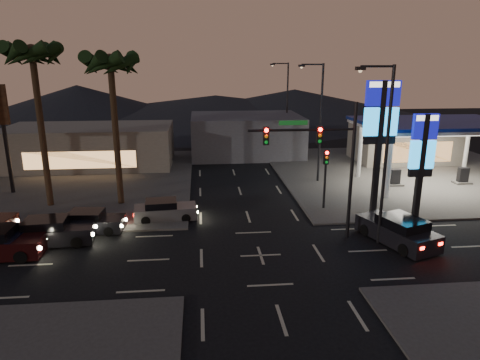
{
  "coord_description": "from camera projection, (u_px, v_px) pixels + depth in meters",
  "views": [
    {
      "loc": [
        -3.12,
        -21.0,
        10.16
      ],
      "look_at": [
        -0.69,
        4.57,
        3.0
      ],
      "focal_mm": 32.0,
      "sensor_mm": 36.0,
      "label": 1
    }
  ],
  "objects": [
    {
      "name": "building_far_mid",
      "position": [
        246.0,
        135.0,
        47.68
      ],
      "size": [
        12.0,
        9.0,
        4.4
      ],
      "primitive_type": "cube",
      "color": "#4C4C51",
      "rests_on": "ground"
    },
    {
      "name": "streetlight_near",
      "position": [
        383.0,
        146.0,
        23.2
      ],
      "size": [
        2.14,
        0.25,
        10.0
      ],
      "color": "black",
      "rests_on": "ground"
    },
    {
      "name": "palm_a",
      "position": [
        111.0,
        72.0,
        28.91
      ],
      "size": [
        4.41,
        4.41,
        10.86
      ],
      "color": "black",
      "rests_on": "ground"
    },
    {
      "name": "gas_station",
      "position": [
        435.0,
        126.0,
        34.76
      ],
      "size": [
        12.2,
        8.2,
        5.47
      ],
      "color": "silver",
      "rests_on": "ground"
    },
    {
      "name": "palm_b",
      "position": [
        33.0,
        64.0,
        28.31
      ],
      "size": [
        4.41,
        4.41,
        11.46
      ],
      "color": "black",
      "rests_on": "ground"
    },
    {
      "name": "hill_left",
      "position": [
        78.0,
        102.0,
        77.6
      ],
      "size": [
        40.0,
        40.0,
        6.0
      ],
      "primitive_type": "cone",
      "color": "black",
      "rests_on": "ground"
    },
    {
      "name": "suv_station",
      "position": [
        398.0,
        231.0,
        24.54
      ],
      "size": [
        3.56,
        5.28,
        1.63
      ],
      "color": "black",
      "rests_on": "ground"
    },
    {
      "name": "corner_lot_nw",
      "position": [
        52.0,
        182.0,
        37.02
      ],
      "size": [
        24.0,
        24.0,
        0.12
      ],
      "primitive_type": "cube",
      "color": "#47443F",
      "rests_on": "ground"
    },
    {
      "name": "car_lane_b_mid",
      "position": [
        90.0,
        222.0,
        26.29
      ],
      "size": [
        4.17,
        1.98,
        1.32
      ],
      "color": "black",
      "rests_on": "ground"
    },
    {
      "name": "pylon_sign_tall",
      "position": [
        381.0,
        122.0,
        27.49
      ],
      "size": [
        2.2,
        0.35,
        9.0
      ],
      "color": "black",
      "rests_on": "ground"
    },
    {
      "name": "building_far_west",
      "position": [
        90.0,
        146.0,
        42.44
      ],
      "size": [
        16.0,
        8.0,
        4.0
      ],
      "primitive_type": "cube",
      "color": "#726B5B",
      "rests_on": "ground"
    },
    {
      "name": "streetlight_mid",
      "position": [
        318.0,
        116.0,
        35.67
      ],
      "size": [
        2.14,
        0.25,
        10.0
      ],
      "color": "black",
      "rests_on": "ground"
    },
    {
      "name": "hill_right",
      "position": [
        294.0,
        103.0,
        81.39
      ],
      "size": [
        50.0,
        50.0,
        5.0
      ],
      "primitive_type": "cone",
      "color": "black",
      "rests_on": "ground"
    },
    {
      "name": "car_lane_a_front",
      "position": [
        51.0,
        232.0,
        24.51
      ],
      "size": [
        4.81,
        2.29,
        1.53
      ],
      "color": "black",
      "rests_on": "ground"
    },
    {
      "name": "car_lane_b_front",
      "position": [
        165.0,
        210.0,
        28.26
      ],
      "size": [
        4.26,
        2.04,
        1.35
      ],
      "color": "slate",
      "rests_on": "ground"
    },
    {
      "name": "ground",
      "position": [
        261.0,
        255.0,
        23.16
      ],
      "size": [
        140.0,
        140.0,
        0.0
      ],
      "primitive_type": "plane",
      "color": "black",
      "rests_on": "ground"
    },
    {
      "name": "pylon_sign_short",
      "position": [
        422.0,
        151.0,
        27.22
      ],
      "size": [
        1.6,
        0.35,
        7.0
      ],
      "color": "black",
      "rests_on": "ground"
    },
    {
      "name": "streetlight_far",
      "position": [
        285.0,
        101.0,
        49.09
      ],
      "size": [
        2.14,
        0.25,
        10.0
      ],
      "color": "black",
      "rests_on": "ground"
    },
    {
      "name": "hill_center",
      "position": [
        216.0,
        106.0,
        80.15
      ],
      "size": [
        60.0,
        60.0,
        4.0
      ],
      "primitive_type": "cone",
      "color": "black",
      "rests_on": "ground"
    },
    {
      "name": "pedestal_signal",
      "position": [
        326.0,
        169.0,
        29.57
      ],
      "size": [
        0.32,
        0.39,
        4.3
      ],
      "color": "black",
      "rests_on": "ground"
    },
    {
      "name": "convenience_store",
      "position": [
        404.0,
        142.0,
        44.4
      ],
      "size": [
        10.0,
        6.0,
        4.0
      ],
      "primitive_type": "cube",
      "color": "#726B5B",
      "rests_on": "ground"
    },
    {
      "name": "corner_lot_ne",
      "position": [
        406.0,
        173.0,
        39.94
      ],
      "size": [
        24.0,
        24.0,
        0.12
      ],
      "primitive_type": "cube",
      "color": "#47443F",
      "rests_on": "ground"
    },
    {
      "name": "traffic_signal_mast",
      "position": [
        323.0,
        152.0,
        24.0
      ],
      "size": [
        6.1,
        0.39,
        8.0
      ],
      "color": "black",
      "rests_on": "ground"
    }
  ]
}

